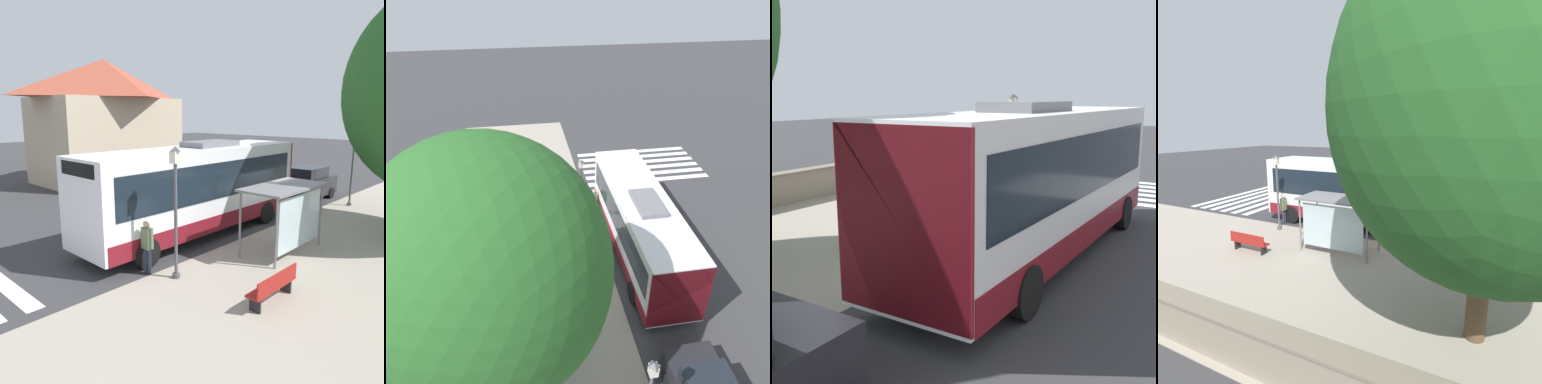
# 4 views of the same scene
# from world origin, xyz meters

# --- Properties ---
(ground_plane) EXTENTS (120.00, 120.00, 0.00)m
(ground_plane) POSITION_xyz_m (0.00, 0.00, 0.00)
(ground_plane) COLOR #353538
(ground_plane) RESTS_ON ground
(sidewalk_plaza) EXTENTS (9.00, 44.00, 0.02)m
(sidewalk_plaza) POSITION_xyz_m (-4.50, 0.00, 0.01)
(sidewalk_plaza) COLOR #9E9384
(sidewalk_plaza) RESTS_ON ground
(background_building) EXTENTS (6.86, 10.14, 8.71)m
(background_building) POSITION_xyz_m (15.45, -2.58, 4.50)
(background_building) COLOR #C6B293
(background_building) RESTS_ON ground
(bus) EXTENTS (2.68, 10.62, 3.81)m
(bus) POSITION_xyz_m (1.76, 2.34, 1.96)
(bus) COLOR white
(bus) RESTS_ON ground
(bus_shelter) EXTENTS (1.71, 3.46, 2.43)m
(bus_shelter) POSITION_xyz_m (-1.98, 1.73, 2.03)
(bus_shelter) COLOR slate
(bus_shelter) RESTS_ON ground
(pedestrian) EXTENTS (0.34, 0.23, 1.73)m
(pedestrian) POSITION_xyz_m (0.17, 6.34, 1.02)
(pedestrian) COLOR #2D3347
(pedestrian) RESTS_ON ground
(bench) EXTENTS (0.40, 1.88, 0.88)m
(bench) POSITION_xyz_m (-3.66, 5.25, 0.48)
(bench) COLOR maroon
(bench) RESTS_ON ground
(street_lamp_near) EXTENTS (0.28, 0.28, 4.39)m
(street_lamp_near) POSITION_xyz_m (-0.95, -6.93, 2.60)
(street_lamp_near) COLOR #4C4C51
(street_lamp_near) RESTS_ON ground
(street_lamp_far) EXTENTS (0.28, 0.28, 4.01)m
(street_lamp_far) POSITION_xyz_m (-0.72, 5.97, 2.39)
(street_lamp_far) COLOR #4C4C51
(street_lamp_far) RESTS_ON ground
(parked_car_behind_bus) EXTENTS (2.02, 4.37, 1.92)m
(parked_car_behind_bus) POSITION_xyz_m (1.51, -6.66, 0.94)
(parked_car_behind_bus) COLOR black
(parked_car_behind_bus) RESTS_ON ground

